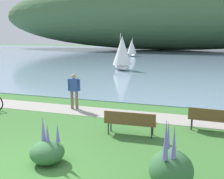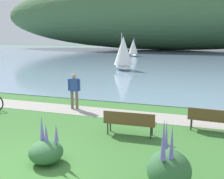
% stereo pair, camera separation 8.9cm
% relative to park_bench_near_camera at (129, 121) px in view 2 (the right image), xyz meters
% --- Properties ---
extents(ground_plane, '(200.00, 200.00, 0.00)m').
position_rel_park_bench_near_camera_xyz_m(ground_plane, '(-2.11, -3.37, -0.52)').
color(ground_plane, '#3D7533').
extents(bay_water, '(180.00, 80.00, 0.04)m').
position_rel_park_bench_near_camera_xyz_m(bay_water, '(-2.11, 44.41, -0.50)').
color(bay_water, '#7A99B2').
rests_on(bay_water, ground).
extents(distant_hillside, '(96.09, 28.00, 19.00)m').
position_rel_park_bench_near_camera_xyz_m(distant_hillside, '(-6.75, 63.30, 9.02)').
color(distant_hillside, '#42663D').
rests_on(distant_hillside, bay_water).
extents(shoreline_path, '(60.00, 1.50, 0.01)m').
position_rel_park_bench_near_camera_xyz_m(shoreline_path, '(-2.11, 2.38, -0.52)').
color(shoreline_path, '#A39E93').
rests_on(shoreline_path, ground).
extents(park_bench_near_camera, '(1.82, 0.56, 0.88)m').
position_rel_park_bench_near_camera_xyz_m(park_bench_near_camera, '(0.00, 0.00, 0.00)').
color(park_bench_near_camera, brown).
rests_on(park_bench_near_camera, ground).
extents(park_bench_further_along, '(1.82, 0.56, 0.88)m').
position_rel_park_bench_near_camera_xyz_m(park_bench_further_along, '(2.79, 1.32, 0.00)').
color(park_bench_further_along, brown).
rests_on(park_bench_further_along, ground).
extents(person_at_shoreline, '(0.60, 0.28, 1.71)m').
position_rel_park_bench_near_camera_xyz_m(person_at_shoreline, '(-3.39, 2.55, 0.46)').
color(person_at_shoreline, '#72604C').
rests_on(person_at_shoreline, ground).
extents(echium_bush_closest_to_camera, '(0.94, 0.94, 1.32)m').
position_rel_park_bench_near_camera_xyz_m(echium_bush_closest_to_camera, '(-1.63, -2.71, -0.18)').
color(echium_bush_closest_to_camera, '#386B3D').
rests_on(echium_bush_closest_to_camera, ground).
extents(echium_bush_mid_cluster, '(1.01, 1.01, 1.75)m').
position_rel_park_bench_near_camera_xyz_m(echium_bush_mid_cluster, '(1.70, -2.92, -0.05)').
color(echium_bush_mid_cluster, '#386B3D').
rests_on(echium_bush_mid_cluster, ground).
extents(sailboat_mid_bay, '(2.29, 2.79, 3.26)m').
position_rel_park_bench_near_camera_xyz_m(sailboat_mid_bay, '(-9.29, 37.47, 1.05)').
color(sailboat_mid_bay, white).
rests_on(sailboat_mid_bay, bay_water).
extents(sailboat_toward_hillside, '(2.80, 3.15, 3.77)m').
position_rel_park_bench_near_camera_xyz_m(sailboat_toward_hillside, '(-5.39, 17.67, 1.29)').
color(sailboat_toward_hillside, white).
rests_on(sailboat_toward_hillside, bay_water).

